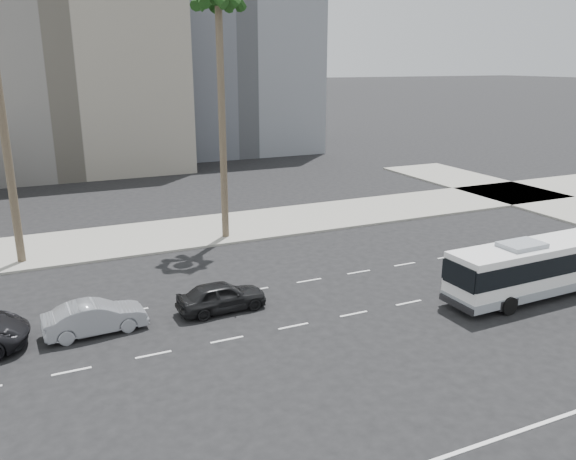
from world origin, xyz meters
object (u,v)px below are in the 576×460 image
city_bus (538,266)px  car_a (222,296)px  car_b (95,317)px  palm_near (218,2)px

city_bus → car_a: bearing=160.8°
city_bus → car_b: 20.50m
car_a → palm_near: (3.72, 10.53, 13.50)m
car_b → palm_near: palm_near is taller
palm_near → car_a: bearing=-109.5°
city_bus → palm_near: bearing=123.8°
city_bus → palm_near: size_ratio=0.64×
city_bus → palm_near: palm_near is taller
car_b → palm_near: size_ratio=0.27×
car_b → palm_near: 19.42m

